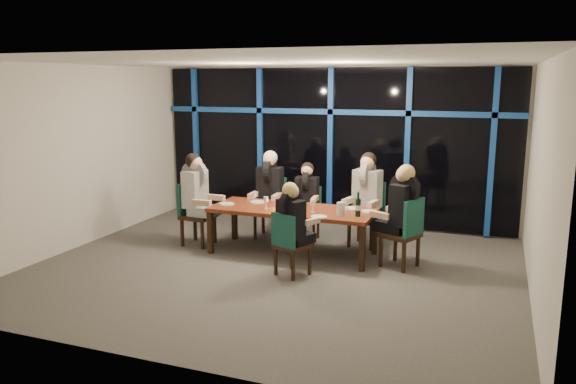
{
  "coord_description": "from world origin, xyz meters",
  "views": [
    {
      "loc": [
        2.98,
        -7.33,
        2.74
      ],
      "look_at": [
        0.0,
        0.6,
        1.05
      ],
      "focal_mm": 35.0,
      "sensor_mm": 36.0,
      "label": 1
    }
  ],
  "objects_px": {
    "chair_far_right": "(368,210)",
    "chair_end_right": "(406,229)",
    "chair_near_mid": "(289,241)",
    "diner_far_right": "(366,186)",
    "diner_near_mid": "(293,215)",
    "water_pitcher": "(341,209)",
    "diner_end_right": "(402,201)",
    "wine_bottle": "(358,207)",
    "chair_far_left": "(271,204)",
    "chair_end_left": "(193,210)",
    "dining_table": "(292,212)",
    "chair_far_mid": "(308,210)",
    "diner_far_mid": "(307,190)",
    "diner_far_left": "(269,182)",
    "diner_end_left": "(197,186)"
  },
  "relations": [
    {
      "from": "chair_far_right",
      "to": "chair_end_right",
      "type": "height_order",
      "value": "chair_far_right"
    },
    {
      "from": "dining_table",
      "to": "wine_bottle",
      "type": "xyz_separation_m",
      "value": [
        1.1,
        -0.16,
        0.21
      ]
    },
    {
      "from": "chair_far_right",
      "to": "diner_far_left",
      "type": "distance_m",
      "value": 1.78
    },
    {
      "from": "chair_far_mid",
      "to": "chair_near_mid",
      "type": "xyz_separation_m",
      "value": [
        0.36,
        -1.9,
        -0.0
      ]
    },
    {
      "from": "chair_end_left",
      "to": "wine_bottle",
      "type": "xyz_separation_m",
      "value": [
        2.86,
        -0.09,
        0.3
      ]
    },
    {
      "from": "chair_far_right",
      "to": "diner_far_mid",
      "type": "distance_m",
      "value": 1.1
    },
    {
      "from": "chair_near_mid",
      "to": "diner_far_right",
      "type": "bearing_deg",
      "value": -86.76
    },
    {
      "from": "chair_far_mid",
      "to": "diner_far_left",
      "type": "relative_size",
      "value": 0.91
    },
    {
      "from": "chair_far_mid",
      "to": "water_pitcher",
      "type": "xyz_separation_m",
      "value": [
        0.89,
        -1.1,
        0.33
      ]
    },
    {
      "from": "chair_far_left",
      "to": "chair_end_left",
      "type": "xyz_separation_m",
      "value": [
        -1.04,
        -0.93,
        0.01
      ]
    },
    {
      "from": "chair_end_left",
      "to": "diner_far_right",
      "type": "relative_size",
      "value": 1.01
    },
    {
      "from": "diner_far_left",
      "to": "chair_end_right",
      "type": "bearing_deg",
      "value": -20.58
    },
    {
      "from": "chair_end_right",
      "to": "chair_near_mid",
      "type": "bearing_deg",
      "value": -34.7
    },
    {
      "from": "chair_end_left",
      "to": "water_pitcher",
      "type": "xyz_separation_m",
      "value": [
        2.6,
        -0.13,
        0.26
      ]
    },
    {
      "from": "chair_far_left",
      "to": "chair_far_right",
      "type": "xyz_separation_m",
      "value": [
        1.73,
        0.07,
        0.02
      ]
    },
    {
      "from": "chair_far_left",
      "to": "wine_bottle",
      "type": "relative_size",
      "value": 2.87
    },
    {
      "from": "chair_far_right",
      "to": "chair_end_left",
      "type": "bearing_deg",
      "value": -149.63
    },
    {
      "from": "diner_near_mid",
      "to": "diner_far_right",
      "type": "bearing_deg",
      "value": -86.63
    },
    {
      "from": "diner_end_left",
      "to": "water_pitcher",
      "type": "bearing_deg",
      "value": -89.97
    },
    {
      "from": "chair_far_right",
      "to": "wine_bottle",
      "type": "bearing_deg",
      "value": -74.86
    },
    {
      "from": "diner_end_right",
      "to": "wine_bottle",
      "type": "height_order",
      "value": "diner_end_right"
    },
    {
      "from": "diner_far_right",
      "to": "diner_near_mid",
      "type": "distance_m",
      "value": 1.9
    },
    {
      "from": "chair_near_mid",
      "to": "diner_far_right",
      "type": "relative_size",
      "value": 0.88
    },
    {
      "from": "diner_far_left",
      "to": "water_pitcher",
      "type": "relative_size",
      "value": 5.08
    },
    {
      "from": "diner_far_mid",
      "to": "diner_far_left",
      "type": "bearing_deg",
      "value": 178.54
    },
    {
      "from": "chair_far_left",
      "to": "wine_bottle",
      "type": "height_order",
      "value": "wine_bottle"
    },
    {
      "from": "water_pitcher",
      "to": "chair_far_right",
      "type": "bearing_deg",
      "value": 95.01
    },
    {
      "from": "chair_far_mid",
      "to": "diner_end_left",
      "type": "xyz_separation_m",
      "value": [
        -1.62,
        -0.97,
        0.49
      ]
    },
    {
      "from": "diner_near_mid",
      "to": "water_pitcher",
      "type": "xyz_separation_m",
      "value": [
        0.49,
        0.74,
        -0.03
      ]
    },
    {
      "from": "diner_far_mid",
      "to": "diner_end_left",
      "type": "distance_m",
      "value": 1.86
    },
    {
      "from": "chair_end_left",
      "to": "chair_end_right",
      "type": "relative_size",
      "value": 1.0
    },
    {
      "from": "dining_table",
      "to": "wine_bottle",
      "type": "height_order",
      "value": "wine_bottle"
    },
    {
      "from": "chair_far_mid",
      "to": "chair_near_mid",
      "type": "height_order",
      "value": "chair_far_mid"
    },
    {
      "from": "chair_end_left",
      "to": "diner_end_right",
      "type": "bearing_deg",
      "value": -86.38
    },
    {
      "from": "chair_far_right",
      "to": "diner_far_mid",
      "type": "xyz_separation_m",
      "value": [
        -1.05,
        -0.11,
        0.29
      ]
    },
    {
      "from": "dining_table",
      "to": "wine_bottle",
      "type": "relative_size",
      "value": 7.11
    },
    {
      "from": "dining_table",
      "to": "diner_far_mid",
      "type": "distance_m",
      "value": 0.84
    },
    {
      "from": "diner_far_left",
      "to": "diner_end_left",
      "type": "relative_size",
      "value": 0.99
    },
    {
      "from": "chair_far_left",
      "to": "chair_far_right",
      "type": "relative_size",
      "value": 0.97
    },
    {
      "from": "chair_far_mid",
      "to": "chair_near_mid",
      "type": "relative_size",
      "value": 1.01
    },
    {
      "from": "wine_bottle",
      "to": "diner_far_left",
      "type": "bearing_deg",
      "value": 152.82
    },
    {
      "from": "chair_end_right",
      "to": "chair_near_mid",
      "type": "xyz_separation_m",
      "value": [
        -1.48,
        -0.95,
        -0.07
      ]
    },
    {
      "from": "diner_end_left",
      "to": "diner_near_mid",
      "type": "xyz_separation_m",
      "value": [
        2.02,
        -0.87,
        -0.13
      ]
    },
    {
      "from": "wine_bottle",
      "to": "water_pitcher",
      "type": "distance_m",
      "value": 0.26
    },
    {
      "from": "wine_bottle",
      "to": "diner_end_right",
      "type": "bearing_deg",
      "value": 11.65
    },
    {
      "from": "chair_far_mid",
      "to": "diner_end_right",
      "type": "relative_size",
      "value": 0.9
    },
    {
      "from": "chair_near_mid",
      "to": "diner_near_mid",
      "type": "bearing_deg",
      "value": -90.0
    },
    {
      "from": "chair_far_mid",
      "to": "chair_end_left",
      "type": "xyz_separation_m",
      "value": [
        -1.71,
        -0.96,
        0.07
      ]
    },
    {
      "from": "chair_end_right",
      "to": "diner_far_left",
      "type": "relative_size",
      "value": 1.03
    },
    {
      "from": "dining_table",
      "to": "chair_end_right",
      "type": "distance_m",
      "value": 1.8
    }
  ]
}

